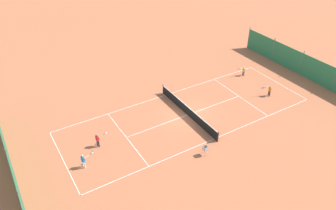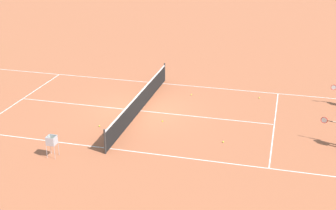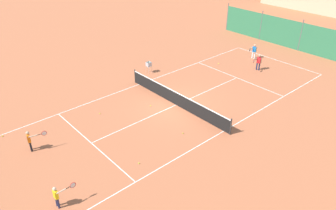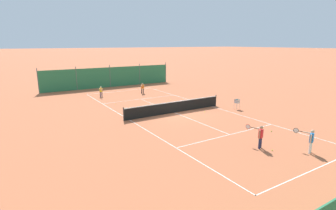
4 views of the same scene
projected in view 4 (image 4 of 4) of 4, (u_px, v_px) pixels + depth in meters
name	position (u px, v px, depth m)	size (l,w,h in m)	color
ground_plane	(175.00, 113.00, 21.96)	(600.00, 600.00, 0.00)	#B7603D
court_line_markings	(175.00, 113.00, 21.96)	(8.25, 23.85, 0.01)	white
tennis_net	(175.00, 107.00, 21.85)	(9.18, 0.08, 1.06)	#2D2D2D
windscreen_fence_near	(110.00, 77.00, 34.46)	(17.28, 0.08, 2.90)	#2D754C
player_far_service	(142.00, 87.00, 30.08)	(0.61, 0.97, 1.21)	black
player_near_baseline	(260.00, 135.00, 14.39)	(0.42, 1.11, 1.30)	#23284C
player_near_service	(101.00, 91.00, 28.25)	(0.38, 0.96, 1.13)	#23284C
player_far_baseline	(310.00, 139.00, 13.78)	(0.42, 1.10, 1.29)	white
tennis_ball_alley_right	(135.00, 111.00, 22.19)	(0.07, 0.07, 0.07)	#CCE033
tennis_ball_alley_left	(271.00, 131.00, 17.23)	(0.07, 0.07, 0.07)	#CCE033
tennis_ball_service_box	(170.00, 100.00, 26.82)	(0.07, 0.07, 0.07)	#CCE033
tennis_ball_far_corner	(115.00, 104.00, 24.86)	(0.07, 0.07, 0.07)	#CCE033
tennis_ball_by_net_left	(157.00, 90.00, 32.12)	(0.07, 0.07, 0.07)	#CCE033
tennis_ball_by_net_right	(175.00, 107.00, 23.61)	(0.07, 0.07, 0.07)	#CCE033
tennis_ball_near_corner	(272.00, 150.00, 14.18)	(0.07, 0.07, 0.07)	#CCE033
tennis_ball_mid_court	(205.00, 112.00, 22.09)	(0.07, 0.07, 0.07)	#CCE033
ball_hopper	(237.00, 102.00, 22.96)	(0.36, 0.36, 0.89)	#B7B7BC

